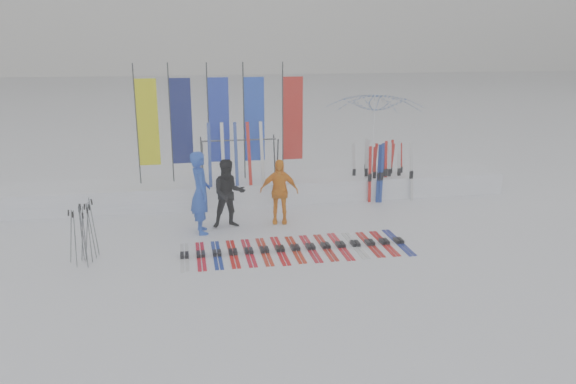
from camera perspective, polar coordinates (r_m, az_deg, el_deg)
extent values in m
plane|color=white|center=(11.69, 0.51, -6.84)|extent=(120.00, 120.00, 0.00)
cube|color=white|center=(15.90, -2.74, 0.36)|extent=(14.00, 1.60, 0.60)
imported|color=blue|center=(13.11, -8.87, -0.06)|extent=(0.54, 0.75, 1.94)
imported|color=black|center=(13.45, -6.05, -0.17)|extent=(0.86, 0.69, 1.66)
imported|color=orange|center=(13.71, -0.92, 0.07)|extent=(0.99, 0.56, 1.60)
imported|color=white|center=(18.07, 8.66, 5.68)|extent=(4.13, 4.16, 2.85)
cube|color=silver|center=(11.96, -10.47, -6.39)|extent=(0.17, 1.60, 0.07)
cube|color=red|center=(11.96, -8.85, -6.31)|extent=(0.17, 1.62, 0.07)
cube|color=navy|center=(11.97, -7.23, -6.22)|extent=(0.17, 1.61, 0.07)
cube|color=red|center=(12.00, -5.62, -6.13)|extent=(0.17, 1.61, 0.07)
cube|color=red|center=(12.03, -4.01, -6.04)|extent=(0.17, 1.62, 0.07)
cube|color=red|center=(12.07, -2.42, -5.94)|extent=(0.17, 1.63, 0.07)
cube|color=red|center=(12.12, -0.83, -5.83)|extent=(0.17, 1.69, 0.07)
cube|color=#B3220E|center=(12.18, 0.74, -5.72)|extent=(0.17, 1.60, 0.07)
cube|color=#B30E1B|center=(12.24, 2.29, -5.61)|extent=(0.17, 1.65, 0.07)
cube|color=#AC160D|center=(12.32, 3.83, -5.50)|extent=(0.17, 1.62, 0.07)
cube|color=red|center=(12.40, 5.34, -5.38)|extent=(0.17, 1.69, 0.07)
cube|color=silver|center=(12.50, 6.83, -5.27)|extent=(0.17, 1.62, 0.07)
cube|color=#B2120E|center=(12.60, 8.30, -5.15)|extent=(0.17, 1.57, 0.07)
cube|color=#BB0F0E|center=(12.71, 9.74, -5.03)|extent=(0.17, 1.59, 0.07)
cube|color=navy|center=(12.83, 11.16, -4.90)|extent=(0.17, 1.68, 0.07)
cylinder|color=#595B60|center=(12.09, -21.18, -4.24)|extent=(0.15, 0.11, 1.14)
cylinder|color=#595B60|center=(12.12, -19.75, -3.83)|extent=(0.15, 0.15, 1.23)
cylinder|color=#595B60|center=(12.19, -20.25, -3.92)|extent=(0.03, 0.03, 1.18)
cylinder|color=#595B60|center=(12.11, -20.13, -3.86)|extent=(0.04, 0.16, 1.25)
cylinder|color=#595B60|center=(12.17, -20.17, -4.00)|extent=(0.13, 0.04, 1.15)
cylinder|color=#595B60|center=(12.04, -19.52, -4.08)|extent=(0.05, 0.11, 1.18)
cylinder|color=#595B60|center=(12.22, -19.34, -3.76)|extent=(0.13, 0.07, 1.19)
cylinder|color=#595B60|center=(11.88, -20.81, -4.49)|extent=(0.05, 0.06, 1.17)
cylinder|color=#595B60|center=(11.79, -19.91, -4.59)|extent=(0.03, 0.06, 1.16)
cylinder|color=#595B60|center=(12.37, -19.11, -3.35)|extent=(0.14, 0.09, 1.25)
cylinder|color=#383A3F|center=(15.46, -15.11, 6.61)|extent=(0.04, 0.04, 3.20)
cube|color=#D9DF0B|center=(15.43, -14.05, 6.85)|extent=(0.55, 0.03, 2.30)
cylinder|color=#383A3F|center=(15.47, -11.83, 6.82)|extent=(0.04, 0.04, 3.20)
cube|color=#0C1559|center=(15.47, -10.75, 7.06)|extent=(0.55, 0.03, 2.30)
cylinder|color=#383A3F|center=(15.52, -8.08, 7.02)|extent=(0.04, 0.04, 3.20)
cube|color=#182FB6|center=(15.53, -7.01, 7.25)|extent=(0.55, 0.03, 2.30)
cylinder|color=#383A3F|center=(15.56, -4.49, 7.15)|extent=(0.04, 0.04, 3.20)
cube|color=blue|center=(15.59, -3.43, 7.37)|extent=(0.55, 0.03, 2.30)
cylinder|color=#383A3F|center=(15.68, -0.54, 7.26)|extent=(0.04, 0.04, 3.20)
cube|color=red|center=(15.73, 0.51, 7.47)|extent=(0.55, 0.03, 2.30)
cylinder|color=#383A3F|center=(14.91, -8.68, 2.84)|extent=(0.04, 0.30, 1.23)
cylinder|color=#383A3F|center=(15.40, -8.76, 3.24)|extent=(0.04, 0.30, 1.23)
cylinder|color=#383A3F|center=(15.11, -1.08, 3.18)|extent=(0.04, 0.30, 1.23)
cylinder|color=#383A3F|center=(15.59, -1.39, 3.56)|extent=(0.04, 0.30, 1.23)
cylinder|color=#383A3F|center=(15.11, -5.00, 5.27)|extent=(2.00, 0.04, 0.04)
cube|color=silver|center=(16.26, 10.26, 2.22)|extent=(0.09, 0.02, 1.57)
cube|color=red|center=(16.09, 9.90, 2.26)|extent=(0.09, 0.04, 1.65)
cube|color=navy|center=(15.65, 9.19, 1.85)|extent=(0.09, 0.03, 1.62)
cube|color=red|center=(16.61, 10.38, 2.35)|extent=(0.09, 0.04, 1.48)
cube|color=silver|center=(15.99, 7.96, 2.29)|extent=(0.09, 0.04, 1.67)
cube|color=red|center=(15.97, 8.77, 1.93)|extent=(0.09, 0.03, 1.50)
cube|color=silver|center=(16.64, 7.92, 2.69)|extent=(0.09, 0.04, 1.61)
cube|color=red|center=(16.76, 8.71, 2.49)|extent=(0.09, 0.04, 1.45)
cube|color=red|center=(15.56, 8.32, 1.76)|extent=(0.09, 0.04, 1.59)
cube|color=silver|center=(16.20, 6.73, 2.24)|extent=(0.09, 0.02, 1.53)
cube|color=red|center=(16.69, 10.39, 2.56)|extent=(0.09, 0.04, 1.57)
cube|color=red|center=(16.76, 11.40, 2.42)|extent=(0.09, 0.04, 1.49)
cube|color=navy|center=(16.21, 9.71, 2.21)|extent=(0.09, 0.04, 1.57)
cube|color=navy|center=(15.60, 9.50, 1.89)|extent=(0.09, 0.04, 1.67)
cube|color=silver|center=(16.38, 11.23, 2.29)|extent=(0.09, 0.02, 1.57)
cube|color=silver|center=(15.96, 12.43, 2.02)|extent=(0.09, 0.04, 1.66)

